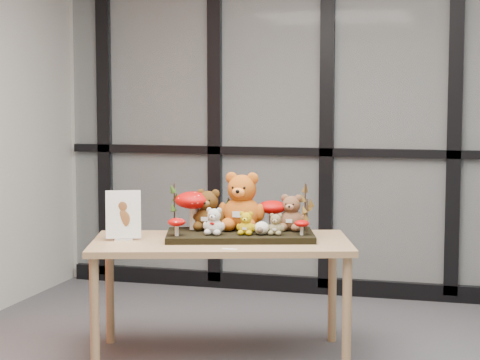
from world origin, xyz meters
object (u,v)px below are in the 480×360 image
(bear_tan_back, at_px, (291,211))
(mushroom_back_left, at_px, (194,209))
(bear_brown_medium, at_px, (208,207))
(bear_beige_small, at_px, (276,223))
(mushroom_front_left, at_px, (177,226))
(bear_white_bow, at_px, (214,220))
(plush_cream_hedgehog, at_px, (262,227))
(bear_small_yellow, at_px, (246,222))
(display_table, at_px, (221,252))
(sign_holder, at_px, (123,217))
(diorama_tray, at_px, (240,235))
(mushroom_back_right, at_px, (272,214))
(bear_pooh_yellow, at_px, (242,198))
(mushroom_front_right, at_px, (302,227))

(bear_tan_back, height_order, mushroom_back_left, mushroom_back_left)
(mushroom_back_left, bearing_deg, bear_brown_medium, 5.29)
(bear_beige_small, relative_size, mushroom_front_left, 1.21)
(bear_white_bow, xyz_separation_m, plush_cream_hedgehog, (0.25, 0.06, -0.04))
(bear_brown_medium, relative_size, bear_white_bow, 1.55)
(bear_tan_back, distance_m, bear_small_yellow, 0.30)
(bear_brown_medium, bearing_deg, bear_small_yellow, -39.61)
(bear_white_bow, bearing_deg, display_table, 30.26)
(plush_cream_hedgehog, bearing_deg, sign_holder, 176.23)
(bear_tan_back, xyz_separation_m, plush_cream_hedgehog, (-0.12, -0.20, -0.07))
(plush_cream_hedgehog, height_order, mushroom_back_left, mushroom_back_left)
(bear_small_yellow, bearing_deg, bear_white_bow, 178.27)
(plush_cream_hedgehog, bearing_deg, bear_small_yellow, 175.52)
(display_table, xyz_separation_m, bear_white_bow, (-0.03, -0.03, 0.19))
(diorama_tray, bearing_deg, bear_beige_small, -24.74)
(bear_tan_back, xyz_separation_m, mushroom_back_right, (-0.11, 0.00, -0.02))
(plush_cream_hedgehog, bearing_deg, mushroom_back_right, 69.81)
(bear_brown_medium, xyz_separation_m, plush_cream_hedgehog, (0.34, -0.09, -0.09))
(display_table, xyz_separation_m, mushroom_back_left, (-0.20, 0.11, 0.22))
(bear_small_yellow, relative_size, mushroom_back_left, 0.59)
(mushroom_front_left, bearing_deg, plush_cream_hedgehog, 20.06)
(bear_pooh_yellow, relative_size, bear_brown_medium, 1.41)
(bear_small_yellow, bearing_deg, mushroom_front_left, -174.90)
(bear_small_yellow, bearing_deg, diorama_tray, 111.90)
(plush_cream_hedgehog, xyz_separation_m, sign_holder, (-0.75, -0.17, 0.05))
(plush_cream_hedgehog, distance_m, mushroom_back_right, 0.20)
(bear_beige_small, xyz_separation_m, mushroom_back_right, (-0.06, 0.18, 0.03))
(bear_white_bow, distance_m, plush_cream_hedgehog, 0.26)
(diorama_tray, relative_size, bear_pooh_yellow, 2.26)
(bear_white_bow, bearing_deg, diorama_tray, 27.55)
(plush_cream_hedgehog, bearing_deg, mushroom_front_right, -3.43)
(diorama_tray, xyz_separation_m, mushroom_back_left, (-0.28, 0.03, 0.14))
(bear_white_bow, height_order, plush_cream_hedgehog, bear_white_bow)
(bear_brown_medium, height_order, mushroom_front_right, bear_brown_medium)
(mushroom_front_right, bearing_deg, mushroom_back_right, 143.93)
(bear_pooh_yellow, bearing_deg, mushroom_back_right, -0.52)
(display_table, xyz_separation_m, mushroom_front_left, (-0.21, -0.13, 0.16))
(mushroom_back_right, xyz_separation_m, sign_holder, (-0.76, -0.37, -0.00))
(bear_brown_medium, height_order, mushroom_back_left, bear_brown_medium)
(display_table, height_order, bear_brown_medium, bear_brown_medium)
(diorama_tray, bearing_deg, mushroom_front_left, -161.83)
(bear_brown_medium, bearing_deg, plush_cream_hedgehog, -31.55)
(display_table, bearing_deg, mushroom_back_right, 27.48)
(bear_brown_medium, bearing_deg, bear_white_bow, -78.09)
(mushroom_front_left, relative_size, sign_holder, 0.39)
(bear_beige_small, bearing_deg, display_table, 173.06)
(bear_small_yellow, relative_size, plush_cream_hedgehog, 1.75)
(sign_holder, bearing_deg, bear_white_bow, -10.32)
(mushroom_back_right, relative_size, mushroom_front_left, 1.70)
(display_table, xyz_separation_m, bear_brown_medium, (-0.11, 0.12, 0.23))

